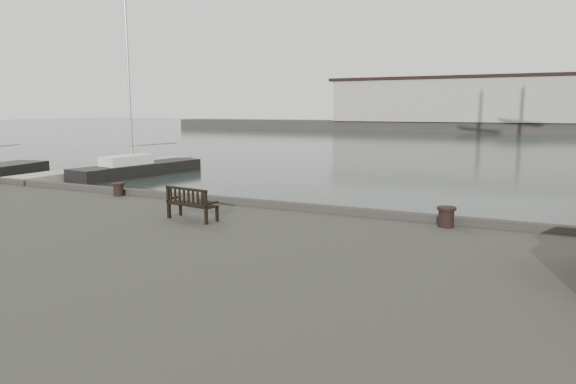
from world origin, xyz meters
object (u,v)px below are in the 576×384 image
Objects in this scene: yacht_c at (139,172)px; bollard_left at (118,189)px; bollard_right at (446,217)px; bench at (192,210)px.

bollard_left is at bearing -41.57° from yacht_c.
bollard_left is 10.26m from bollard_right.
bollard_right is (10.26, -0.07, 0.03)m from bollard_left.
yacht_c is at bearing 129.58° from bollard_left.
bench reaches higher than bollard_left.
yacht_c reaches higher than bollard_right.
bench is 22.27m from yacht_c.
bollard_right is at bearing -23.72° from yacht_c.
bollard_right is at bearing -0.41° from bollard_left.
yacht_c reaches higher than bench.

